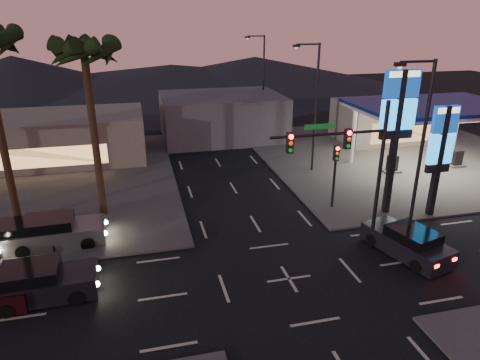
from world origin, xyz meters
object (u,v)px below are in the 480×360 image
object	(u,v)px
pylon_sign_tall	(398,115)
pylon_sign_short	(441,145)
traffic_signal_mast	(351,157)
suv_station	(408,242)
gas_station	(434,109)
car_lane_b_mid	(19,237)
car_lane_a_front	(38,283)
car_lane_b_front	(55,232)

from	to	relation	value
pylon_sign_tall	pylon_sign_short	world-z (taller)	pylon_sign_tall
traffic_signal_mast	suv_station	world-z (taller)	traffic_signal_mast
gas_station	car_lane_b_mid	size ratio (longest dim) A/B	2.51
pylon_sign_short	traffic_signal_mast	bearing A→B (deg)	-160.87
car_lane_a_front	suv_station	world-z (taller)	car_lane_a_front
pylon_sign_tall	car_lane_b_front	world-z (taller)	pylon_sign_tall
gas_station	pylon_sign_short	xyz separation A→B (m)	(-5.00, -7.50, -0.42)
traffic_signal_mast	car_lane_b_mid	xyz separation A→B (m)	(-16.89, 4.12, -4.50)
gas_station	pylon_sign_tall	xyz separation A→B (m)	(-7.50, -6.50, 1.31)
car_lane_b_front	suv_station	size ratio (longest dim) A/B	1.04
pylon_sign_short	suv_station	xyz separation A→B (m)	(-4.21, -3.85, -3.92)
gas_station	car_lane_a_front	xyz separation A→B (m)	(-27.33, -10.74, -4.32)
gas_station	car_lane_b_front	xyz separation A→B (m)	(-27.31, -5.88, -4.29)
traffic_signal_mast	pylon_sign_short	bearing A→B (deg)	19.13
gas_station	suv_station	bearing A→B (deg)	-129.06
pylon_sign_tall	car_lane_b_mid	size ratio (longest dim) A/B	1.85
car_lane_a_front	car_lane_b_mid	bearing A→B (deg)	110.40
traffic_signal_mast	car_lane_a_front	xyz separation A→B (m)	(-15.09, -0.73, -4.47)
car_lane_a_front	suv_station	distance (m)	18.13
pylon_sign_tall	traffic_signal_mast	bearing A→B (deg)	-143.48
pylon_sign_tall	suv_station	size ratio (longest dim) A/B	1.77
car_lane_a_front	car_lane_b_mid	xyz separation A→B (m)	(-1.80, 4.85, -0.03)
car_lane_a_front	car_lane_b_mid	world-z (taller)	car_lane_a_front
car_lane_a_front	car_lane_b_front	xyz separation A→B (m)	(0.02, 4.87, 0.03)
pylon_sign_short	suv_station	world-z (taller)	pylon_sign_short
pylon_sign_short	car_lane_b_mid	size ratio (longest dim) A/B	1.44
car_lane_b_front	car_lane_b_mid	size ratio (longest dim) A/B	1.08
suv_station	gas_station	bearing A→B (deg)	50.94
suv_station	car_lane_b_mid	bearing A→B (deg)	164.68
pylon_sign_tall	car_lane_a_front	bearing A→B (deg)	-167.92
gas_station	traffic_signal_mast	bearing A→B (deg)	-140.72
car_lane_b_front	pylon_sign_tall	bearing A→B (deg)	-1.81
pylon_sign_tall	car_lane_a_front	distance (m)	21.05
gas_station	suv_station	xyz separation A→B (m)	(-9.21, -11.35, -4.35)
car_lane_b_mid	suv_station	xyz separation A→B (m)	(19.92, -5.46, 0.00)
gas_station	car_lane_b_front	distance (m)	28.27
car_lane_b_front	suv_station	distance (m)	18.91
gas_station	car_lane_b_front	world-z (taller)	gas_station
traffic_signal_mast	car_lane_b_front	xyz separation A→B (m)	(-15.07, 4.14, -4.44)
gas_station	pylon_sign_short	bearing A→B (deg)	-123.69
car_lane_b_front	traffic_signal_mast	bearing A→B (deg)	-15.35
car_lane_a_front	suv_station	bearing A→B (deg)	-1.92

